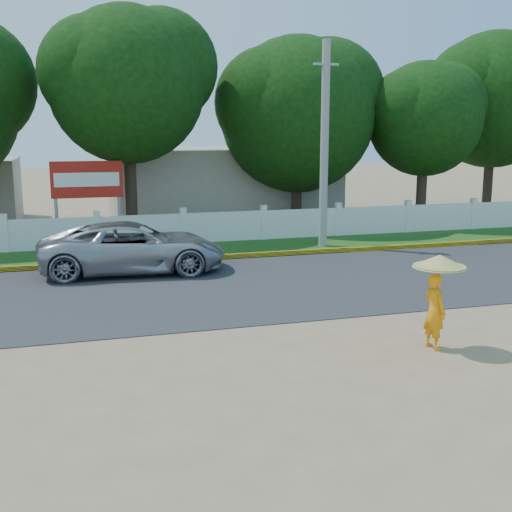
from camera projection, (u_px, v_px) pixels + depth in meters
The scene contains 11 objects.
ground at pixel (285, 340), 12.54m from camera, with size 120.00×120.00×0.00m, color #9E8460.
road at pixel (229, 287), 16.77m from camera, with size 60.00×7.00×0.02m, color #38383A.
grass_verge at pixel (191, 251), 21.71m from camera, with size 60.00×3.50×0.03m, color #2D601E.
curb at pixel (201, 258), 20.10m from camera, with size 40.00×0.18×0.16m, color yellow.
fence at pixel (183, 229), 22.97m from camera, with size 40.00×0.10×1.10m, color silver.
building_near at pixel (221, 183), 30.00m from camera, with size 10.00×6.00×3.20m, color #B7AD99.
utility_pole at pixel (324, 146), 21.87m from camera, with size 0.28×0.28×6.98m, color gray.
vehicle at pixel (133, 247), 18.35m from camera, with size 2.41×5.23×1.45m, color #A3A4AB.
monk_with_parasol at pixel (437, 288), 11.85m from camera, with size 0.99×0.99×1.80m.
billboard at pixel (87, 184), 22.79m from camera, with size 2.50×0.13×2.95m.
tree_row at pixel (267, 108), 25.89m from camera, with size 39.22×7.67×8.51m.
Camera 1 is at (-3.93, -11.33, 4.05)m, focal length 45.00 mm.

